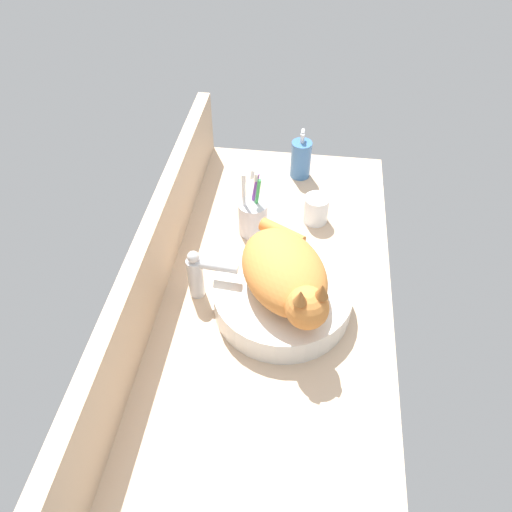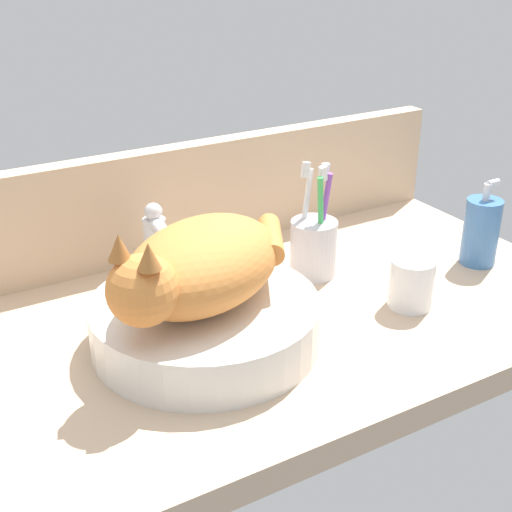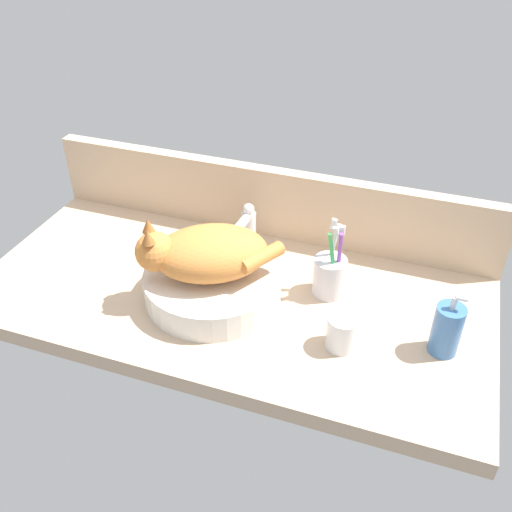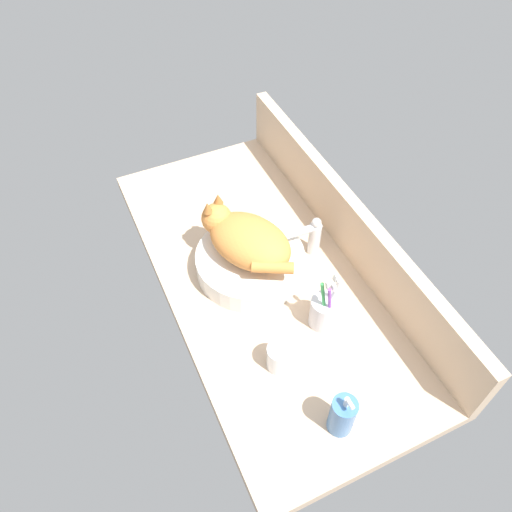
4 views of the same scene
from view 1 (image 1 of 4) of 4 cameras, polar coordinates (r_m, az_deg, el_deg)
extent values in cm
cube|color=tan|center=(119.19, 1.58, -5.08)|extent=(118.47, 56.81, 4.00)
cube|color=#CCAD8C|center=(115.32, -11.55, -0.06)|extent=(118.47, 3.60, 18.74)
cylinder|color=silver|center=(112.98, 3.03, -4.74)|extent=(31.10, 31.10, 6.63)
ellipsoid|color=orange|center=(106.35, 3.20, -1.71)|extent=(30.01, 26.57, 11.00)
sphere|color=orange|center=(98.28, 5.85, -5.91)|extent=(8.80, 8.80, 8.80)
cone|color=#A4632D|center=(94.29, 7.55, -3.94)|extent=(2.80, 2.80, 3.20)
cone|color=#A4632D|center=(92.88, 5.10, -4.66)|extent=(2.80, 2.80, 3.20)
cylinder|color=orange|center=(113.95, 2.99, 2.64)|extent=(8.04, 11.20, 3.20)
cylinder|color=silver|center=(114.63, -6.90, -2.46)|extent=(3.60, 3.60, 11.00)
cylinder|color=silver|center=(109.87, -4.62, -1.15)|extent=(2.91, 10.13, 2.20)
sphere|color=silver|center=(109.78, -7.20, -0.12)|extent=(2.80, 2.80, 2.80)
cylinder|color=#3F72B2|center=(149.39, 5.15, 10.95)|extent=(5.93, 5.93, 11.32)
cylinder|color=silver|center=(145.52, 5.33, 13.24)|extent=(1.20, 1.20, 2.80)
cylinder|color=silver|center=(145.80, 5.40, 13.95)|extent=(2.20, 1.00, 1.00)
cylinder|color=silver|center=(129.85, -0.36, 4.40)|extent=(7.54, 7.54, 9.29)
cylinder|color=green|center=(127.51, 0.04, 6.00)|extent=(3.17, 2.78, 16.96)
cube|color=white|center=(122.26, 0.04, 9.07)|extent=(1.52, 1.06, 2.61)
cylinder|color=purple|center=(128.43, -0.35, 6.34)|extent=(1.20, 3.40, 16.96)
cube|color=white|center=(123.23, -0.37, 9.40)|extent=(1.24, 1.15, 2.51)
cylinder|color=white|center=(126.90, -1.34, 5.76)|extent=(3.27, 1.53, 16.98)
cube|color=white|center=(121.63, -1.41, 8.83)|extent=(1.53, 0.89, 2.57)
cylinder|color=white|center=(134.70, 6.88, 5.33)|extent=(6.65, 6.65, 7.60)
cylinder|color=silver|center=(135.38, 6.84, 4.99)|extent=(5.85, 5.85, 5.49)
camera|label=2|loc=(0.89, 59.39, -4.65)|focal=50.00mm
camera|label=3|loc=(1.45, 53.60, 28.31)|focal=40.00mm
camera|label=4|loc=(1.61, 31.15, 50.10)|focal=35.00mm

